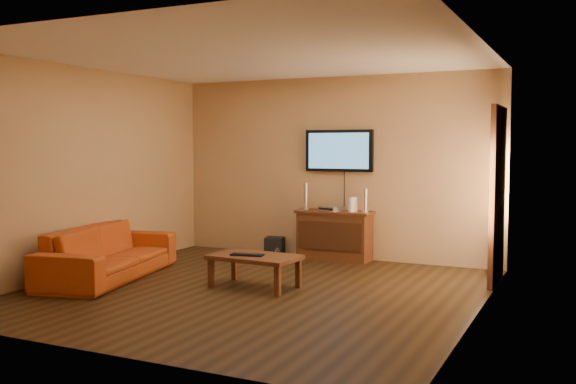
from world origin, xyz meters
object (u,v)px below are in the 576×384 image
Objects in this scene: speaker_right at (365,201)px; subwoofer at (275,246)px; speaker_left at (306,197)px; coffee_table at (255,259)px; game_console at (353,204)px; keyboard at (247,255)px; bottle at (277,254)px; media_console at (334,235)px; television at (339,151)px; sofa at (109,244)px; av_receiver at (331,208)px.

speaker_right is 1.63m from subwoofer.
speaker_left reaches higher than speaker_right.
game_console is at bearing 77.01° from coffee_table.
keyboard is at bearing -84.34° from speaker_left.
speaker_left is at bearing 52.44° from bottle.
speaker_right is 0.83× the size of keyboard.
speaker_left reaches higher than coffee_table.
keyboard is (-0.25, -2.18, 0.03)m from media_console.
television is at bearing 83.90° from keyboard.
game_console is at bearing -57.65° from sofa.
game_console is at bearing -33.67° from television.
television reaches higher than game_console.
coffee_table is 4.94× the size of game_console.
keyboard is (1.88, 0.23, -0.04)m from sofa.
game_console is 1.17× the size of bottle.
television is at bearing -51.67° from sofa.
av_receiver is at bearing 24.42° from bottle.
bottle is at bearing 105.64° from keyboard.
game_console reaches higher than keyboard.
speaker_right reaches higher than media_console.
av_receiver is (-0.04, -0.03, 0.40)m from media_console.
speaker_right is at bearing 71.79° from keyboard.
speaker_left is at bearing 97.56° from coffee_table.
subwoofer is (-0.98, 0.00, -0.23)m from media_console.
speaker_right is at bearing 72.89° from coffee_table.
game_console is 1.34m from bottle.
media_console is at bearing -2.12° from speaker_left.
sofa is at bearing -137.04° from speaker_right.
keyboard is at bearing -96.10° from television.
speaker_right is at bearing 27.76° from game_console.
subwoofer is (-0.94, 0.04, -0.63)m from av_receiver.
av_receiver is 1.18× the size of subwoofer.
subwoofer is at bearing -37.62° from sofa.
sofa reaches higher than bottle.
speaker_left is (1.66, 2.42, 0.47)m from sofa.
television reaches higher than speaker_left.
av_receiver is 1.50× the size of game_console.
sofa is 5.52× the size of keyboard.
game_console is 1.46m from subwoofer.
speaker_left is 0.95m from bottle.
speaker_right is 1.51m from bottle.
game_console is 0.78× the size of subwoofer.
coffee_table is 3.88× the size of subwoofer.
keyboard reaches higher than coffee_table.
television reaches higher than sofa.
television is 3.10× the size of speaker_right.
subwoofer reaches higher than bottle.
media_console reaches higher than subwoofer.
television is (0.00, 0.18, 1.24)m from media_console.
subwoofer is (-1.28, 0.03, -0.70)m from game_console.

